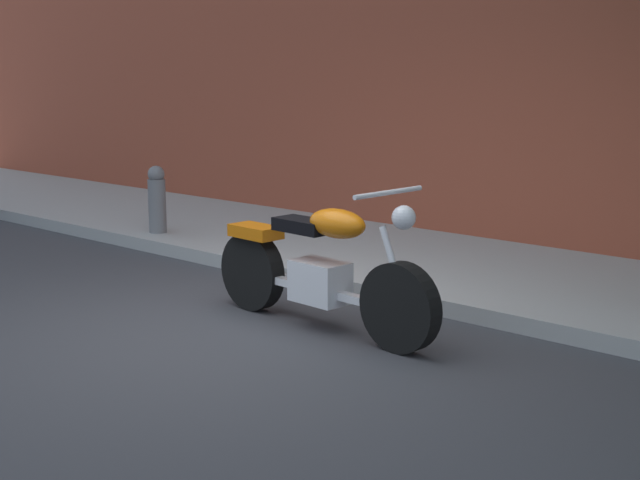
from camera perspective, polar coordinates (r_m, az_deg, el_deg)
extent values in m
plane|color=#38383D|center=(6.72, -6.16, -6.03)|extent=(60.00, 60.00, 0.00)
cube|color=#9B9B9B|center=(8.71, 7.25, -1.63)|extent=(21.64, 2.57, 0.14)
cylinder|color=black|center=(6.19, 5.23, -4.40)|extent=(0.66, 0.17, 0.65)
cylinder|color=black|center=(7.27, -4.44, -2.05)|extent=(0.66, 0.17, 0.65)
cube|color=silver|center=(6.69, 0.00, -2.73)|extent=(0.46, 0.30, 0.32)
cube|color=silver|center=(6.71, 0.00, -3.31)|extent=(1.43, 0.16, 0.06)
ellipsoid|color=#D1660C|center=(6.47, 1.13, 1.09)|extent=(0.53, 0.29, 0.22)
cube|color=black|center=(6.73, -1.09, 0.96)|extent=(0.49, 0.27, 0.10)
cube|color=#D1660C|center=(7.16, -4.22, 0.57)|extent=(0.45, 0.26, 0.10)
cylinder|color=silver|center=(6.16, 4.85, -1.79)|extent=(0.27, 0.07, 0.58)
cylinder|color=silver|center=(6.10, 4.50, 3.11)|extent=(0.08, 0.70, 0.04)
sphere|color=silver|center=(6.04, 5.48, 1.47)|extent=(0.17, 0.17, 0.17)
cylinder|color=silver|center=(7.00, -0.53, -2.96)|extent=(0.80, 0.13, 0.09)
cylinder|color=slate|center=(10.13, -10.56, 1.81)|extent=(0.20, 0.20, 0.75)
sphere|color=slate|center=(10.07, -10.65, 4.25)|extent=(0.19, 0.19, 0.19)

